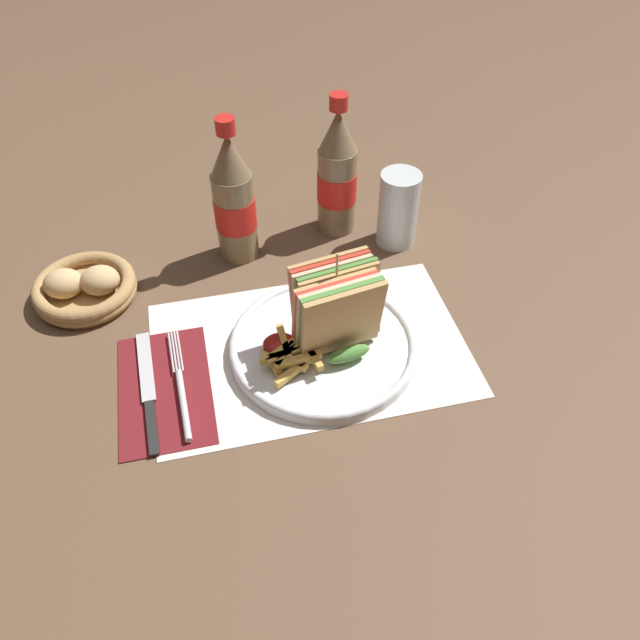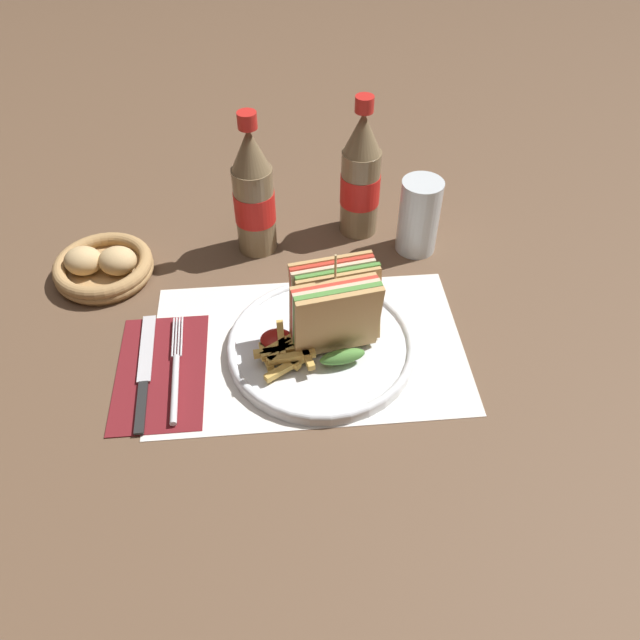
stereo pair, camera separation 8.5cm
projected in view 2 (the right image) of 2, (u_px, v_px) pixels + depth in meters
The scene contains 13 objects.
ground_plane at pixel (341, 363), 0.85m from camera, with size 4.00×4.00×0.00m, color brown.
placemat at pixel (308, 347), 0.87m from camera, with size 0.43×0.27×0.00m.
plate_main at pixel (321, 346), 0.86m from camera, with size 0.26×0.26×0.02m.
club_sandwich at pixel (335, 311), 0.81m from camera, with size 0.12×0.11×0.15m.
fries_pile at pixel (284, 352), 0.82m from camera, with size 0.08×0.10×0.02m.
ketchup_blob at pixel (277, 339), 0.84m from camera, with size 0.04×0.04×0.02m.
napkin at pixel (161, 371), 0.83m from camera, with size 0.12×0.20×0.00m.
fork at pixel (175, 377), 0.82m from camera, with size 0.02×0.19×0.01m.
knife at pixel (145, 372), 0.83m from camera, with size 0.02×0.21×0.00m.
coke_bottle_near at pixel (254, 195), 0.95m from camera, with size 0.06×0.06×0.24m.
coke_bottle_far at pixel (361, 177), 0.99m from camera, with size 0.06×0.06×0.24m.
glass_near at pixel (419, 216), 0.98m from camera, with size 0.06×0.06×0.12m.
bread_basket at pixel (103, 267), 0.96m from camera, with size 0.15×0.15×0.06m.
Camera 2 is at (-0.08, -0.55, 0.64)m, focal length 35.00 mm.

